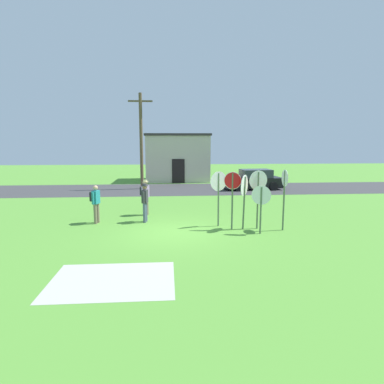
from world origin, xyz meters
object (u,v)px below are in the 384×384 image
at_px(stop_sign_nearest, 284,190).
at_px(person_near_signs, 145,200).
at_px(stop_sign_low_front, 258,189).
at_px(person_in_teal, 145,195).
at_px(stop_sign_far_back, 218,189).
at_px(stop_sign_center_cluster, 244,192).
at_px(person_in_dark_shirt, 96,201).
at_px(parked_car_on_street, 253,180).
at_px(stop_sign_rear_left, 232,190).
at_px(stop_sign_leaning_left, 261,201).
at_px(utility_pole, 141,139).

relative_size(stop_sign_nearest, person_near_signs, 1.43).
bearing_deg(stop_sign_low_front, stop_sign_nearest, -18.12).
bearing_deg(stop_sign_low_front, person_in_teal, 148.77).
height_order(stop_sign_far_back, person_in_teal, stop_sign_far_back).
distance_m(stop_sign_center_cluster, person_in_dark_shirt, 6.46).
height_order(parked_car_on_street, stop_sign_low_front, stop_sign_low_front).
bearing_deg(stop_sign_nearest, stop_sign_rear_left, 171.03).
relative_size(stop_sign_low_front, stop_sign_rear_left, 1.02).
bearing_deg(parked_car_on_street, stop_sign_nearest, -98.89).
bearing_deg(person_in_teal, stop_sign_low_front, -31.23).
height_order(parked_car_on_street, person_in_dark_shirt, person_in_dark_shirt).
bearing_deg(parked_car_on_street, person_in_teal, -132.22).
height_order(parked_car_on_street, stop_sign_center_cluster, stop_sign_center_cluster).
height_order(stop_sign_far_back, person_near_signs, stop_sign_far_back).
bearing_deg(person_near_signs, stop_sign_nearest, -17.55).
relative_size(stop_sign_leaning_left, stop_sign_nearest, 0.77).
height_order(stop_sign_far_back, person_in_dark_shirt, stop_sign_far_back).
xyz_separation_m(stop_sign_leaning_left, person_near_signs, (-4.62, 2.24, -0.31)).
bearing_deg(utility_pole, stop_sign_rear_left, -69.29).
bearing_deg(stop_sign_low_front, person_in_dark_shirt, 168.29).
xyz_separation_m(utility_pole, person_in_dark_shirt, (-1.21, -10.69, -2.77)).
relative_size(parked_car_on_street, stop_sign_far_back, 1.89).
xyz_separation_m(stop_sign_center_cluster, person_near_signs, (-4.12, 1.51, -0.57)).
xyz_separation_m(parked_car_on_street, stop_sign_far_back, (-4.34, -10.73, 0.92)).
height_order(utility_pole, person_near_signs, utility_pole).
relative_size(stop_sign_nearest, person_in_dark_shirt, 1.47).
xyz_separation_m(stop_sign_low_front, stop_sign_far_back, (-1.55, 0.54, -0.05)).
xyz_separation_m(stop_sign_rear_left, person_in_teal, (-3.73, 2.90, -0.60)).
height_order(stop_sign_low_front, stop_sign_leaning_left, stop_sign_low_front).
height_order(stop_sign_center_cluster, stop_sign_leaning_left, stop_sign_center_cluster).
bearing_deg(stop_sign_low_front, person_near_signs, 162.57).
distance_m(utility_pole, stop_sign_rear_left, 13.12).
height_order(stop_sign_center_cluster, stop_sign_far_back, stop_sign_far_back).
distance_m(stop_sign_far_back, person_in_teal, 4.06).
height_order(stop_sign_leaning_left, person_in_teal, stop_sign_leaning_left).
height_order(stop_sign_center_cluster, person_in_teal, stop_sign_center_cluster).
height_order(stop_sign_low_front, person_near_signs, stop_sign_low_front).
height_order(stop_sign_leaning_left, person_in_dark_shirt, stop_sign_leaning_left).
height_order(stop_sign_low_front, stop_sign_center_cluster, stop_sign_low_front).
distance_m(utility_pole, stop_sign_far_back, 12.46).
bearing_deg(person_in_dark_shirt, person_near_signs, 1.51).
relative_size(utility_pole, stop_sign_leaning_left, 3.75).
distance_m(parked_car_on_street, stop_sign_center_cluster, 11.83).
distance_m(stop_sign_center_cluster, stop_sign_far_back, 1.13).
distance_m(stop_sign_nearest, person_near_signs, 6.00).
relative_size(parked_car_on_street, stop_sign_nearest, 1.79).
bearing_deg(stop_sign_far_back, stop_sign_nearest, -18.76).
height_order(utility_pole, stop_sign_low_front, utility_pole).
bearing_deg(stop_sign_rear_left, utility_pole, 110.71).
bearing_deg(stop_sign_low_front, parked_car_on_street, 76.05).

